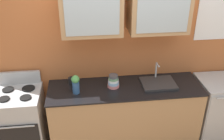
{
  "coord_description": "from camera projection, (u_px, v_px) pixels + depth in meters",
  "views": [
    {
      "loc": [
        -0.52,
        -2.85,
        2.73
      ],
      "look_at": [
        -0.18,
        0.0,
        1.2
      ],
      "focal_mm": 41.35,
      "sensor_mm": 36.0,
      "label": 1
    }
  ],
  "objects": [
    {
      "name": "back_wall_unit",
      "position": [
        123.0,
        42.0,
        3.42
      ],
      "size": [
        3.59,
        0.47,
        2.5
      ],
      "color": "#B76638",
      "rests_on": "ground_plane"
    },
    {
      "name": "counter",
      "position": [
        125.0,
        115.0,
        3.62
      ],
      "size": [
        2.04,
        0.63,
        0.93
      ],
      "color": "#A87F56",
      "rests_on": "ground_plane"
    },
    {
      "name": "sink_faucet",
      "position": [
        158.0,
        83.0,
        3.46
      ],
      "size": [
        0.45,
        0.36,
        0.26
      ],
      "color": "#2D2D30",
      "rests_on": "counter"
    },
    {
      "name": "cup_near_sink",
      "position": [
        71.0,
        81.0,
        3.46
      ],
      "size": [
        0.12,
        0.08,
        0.09
      ],
      "color": "black",
      "rests_on": "counter"
    },
    {
      "name": "vase",
      "position": [
        76.0,
        84.0,
        3.22
      ],
      "size": [
        0.1,
        0.1,
        0.25
      ],
      "color": "#33598C",
      "rests_on": "counter"
    },
    {
      "name": "bowl_stack",
      "position": [
        113.0,
        82.0,
        3.37
      ],
      "size": [
        0.16,
        0.16,
        0.18
      ],
      "color": "#D87F84",
      "rests_on": "counter"
    },
    {
      "name": "stove_range",
      "position": [
        23.0,
        123.0,
        3.47
      ],
      "size": [
        0.57,
        0.62,
        1.11
      ],
      "color": "#ADAFB5",
      "rests_on": "ground_plane"
    },
    {
      "name": "dishwasher",
      "position": [
        216.0,
        109.0,
        3.76
      ],
      "size": [
        0.59,
        0.62,
        0.93
      ],
      "color": "#ADAFB5",
      "rests_on": "ground_plane"
    }
  ]
}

